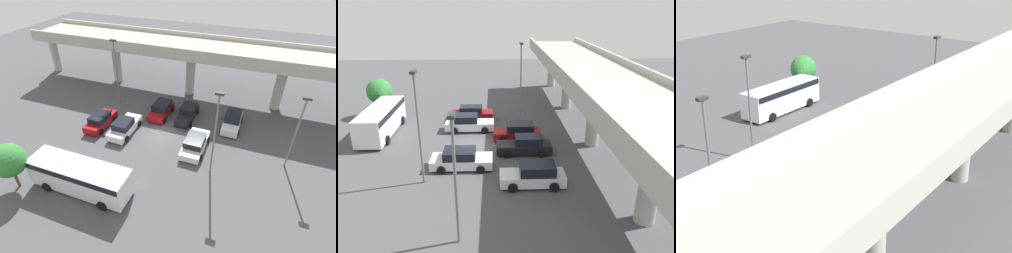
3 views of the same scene
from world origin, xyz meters
TOP-DOWN VIEW (x-y plane):
  - ground_plane at (0.00, 0.00)m, footprint 96.48×96.48m
  - highway_overpass at (0.00, 10.59)m, footprint 46.23×7.00m
  - parked_car_0 at (-7.11, -0.73)m, footprint 2.04×4.49m
  - parked_car_1 at (-3.96, -0.84)m, footprint 2.14×4.89m
  - parked_car_2 at (-1.53, 3.96)m, footprint 2.21×4.43m
  - parked_car_3 at (1.63, 4.35)m, footprint 1.99×4.69m
  - parked_car_4 at (4.07, -0.90)m, footprint 2.23×4.82m
  - parked_car_5 at (6.91, 4.48)m, footprint 2.06×4.61m
  - shuttle_bus at (-3.39, -9.35)m, footprint 8.70×2.76m
  - lamp_post_near_aisle at (6.28, -3.41)m, footprint 0.70×0.35m
  - lamp_post_mid_lot at (12.67, -0.26)m, footprint 0.70×0.35m
  - lamp_post_by_overpass at (-7.67, 4.65)m, footprint 0.70×0.35m
  - tree_front_left at (-8.73, -11.05)m, footprint 2.81×2.81m

SIDE VIEW (x-z plane):
  - ground_plane at x=0.00m, z-range 0.00..0.00m
  - parked_car_4 at x=4.07m, z-range -0.04..1.48m
  - parked_car_3 at x=1.63m, z-range -0.06..1.52m
  - parked_car_0 at x=-7.11m, z-range -0.04..1.54m
  - parked_car_2 at x=-1.53m, z-range -0.03..1.54m
  - parked_car_1 at x=-3.96m, z-range -0.07..1.59m
  - parked_car_5 at x=6.91m, z-range -0.05..1.60m
  - shuttle_bus at x=-3.39m, z-range 0.26..2.95m
  - tree_front_left at x=-8.73m, z-range 0.76..5.12m
  - lamp_post_mid_lot at x=12.67m, z-range 0.68..8.04m
  - lamp_post_near_aisle at x=6.28m, z-range 0.69..8.85m
  - lamp_post_by_overpass at x=-7.67m, z-range 0.69..9.00m
  - highway_overpass at x=0.00m, z-range 2.28..9.61m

